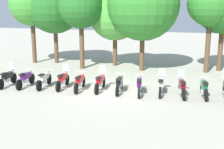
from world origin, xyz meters
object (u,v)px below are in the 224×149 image
at_px(tree_3, 115,14).
at_px(motorcycle_7, 139,85).
at_px(motorcycle_6, 119,84).
at_px(motorcycle_3, 63,80).
at_px(motorcycle_2, 44,79).
at_px(tree_6, 224,4).
at_px(tree_5, 211,3).
at_px(motorcycle_4, 80,82).
at_px(tree_2, 81,6).
at_px(tree_1, 54,6).
at_px(tree_4, 143,4).
at_px(motorcycle_9, 182,87).
at_px(tree_0, 31,4).
at_px(motorcycle_10, 204,88).
at_px(motorcycle_1, 26,79).
at_px(motorcycle_0, 7,78).
at_px(motorcycle_5, 100,82).
at_px(motorcycle_8, 161,85).

bearing_deg(tree_3, motorcycle_7, -63.71).
xyz_separation_m(motorcycle_6, motorcycle_7, (1.15, -0.00, 0.00)).
bearing_deg(motorcycle_6, motorcycle_3, 85.86).
bearing_deg(motorcycle_2, tree_6, -59.46).
bearing_deg(tree_5, motorcycle_4, -134.61).
distance_m(tree_2, tree_3, 2.92).
distance_m(tree_1, tree_3, 5.23).
distance_m(tree_2, tree_4, 4.67).
relative_size(motorcycle_9, tree_0, 0.31).
bearing_deg(motorcycle_10, motorcycle_3, 86.70).
bearing_deg(motorcycle_1, tree_2, -15.92).
height_order(tree_1, tree_2, tree_1).
distance_m(motorcycle_2, tree_4, 9.10).
relative_size(tree_0, tree_6, 0.97).
bearing_deg(motorcycle_9, tree_6, -28.46).
distance_m(motorcycle_9, tree_4, 8.00).
bearing_deg(tree_5, tree_4, -170.69).
bearing_deg(motorcycle_9, motorcycle_10, -91.92).
bearing_deg(motorcycle_9, motorcycle_7, 86.68).
bearing_deg(motorcycle_10, motorcycle_7, 90.50).
bearing_deg(motorcycle_6, motorcycle_7, -97.37).
distance_m(motorcycle_0, motorcycle_7, 8.13).
xyz_separation_m(motorcycle_1, tree_1, (-1.86, 7.53, 4.31)).
bearing_deg(tree_6, motorcycle_5, -131.43).
xyz_separation_m(tree_1, tree_2, (3.05, -1.55, -0.02)).
relative_size(tree_2, tree_5, 0.97).
distance_m(tree_3, tree_4, 2.89).
bearing_deg(motorcycle_6, tree_0, 48.72).
bearing_deg(motorcycle_1, motorcycle_8, -88.10).
bearing_deg(tree_2, motorcycle_9, -32.17).
bearing_deg(motorcycle_5, motorcycle_9, -90.48).
distance_m(motorcycle_7, tree_0, 13.18).
bearing_deg(motorcycle_9, motorcycle_4, 84.58).
bearing_deg(tree_1, motorcycle_3, -59.74).
bearing_deg(motorcycle_10, motorcycle_0, 87.99).
bearing_deg(tree_5, motorcycle_10, -91.07).
xyz_separation_m(tree_3, tree_5, (7.20, -0.47, 0.82)).
xyz_separation_m(motorcycle_9, tree_1, (-11.10, 6.61, 4.30)).
xyz_separation_m(motorcycle_0, motorcycle_7, (8.09, 0.76, -0.01)).
bearing_deg(tree_6, tree_2, -167.18).
bearing_deg(motorcycle_3, motorcycle_10, -91.83).
distance_m(motorcycle_1, motorcycle_7, 6.96).
distance_m(motorcycle_4, tree_0, 10.78).
bearing_deg(motorcycle_10, tree_2, 53.73).
distance_m(motorcycle_1, motorcycle_4, 3.48).
relative_size(tree_4, tree_6, 1.07).
distance_m(motorcycle_1, tree_5, 13.64).
distance_m(motorcycle_8, motorcycle_10, 2.32).
relative_size(tree_1, tree_5, 1.07).
relative_size(motorcycle_3, motorcycle_10, 1.00).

